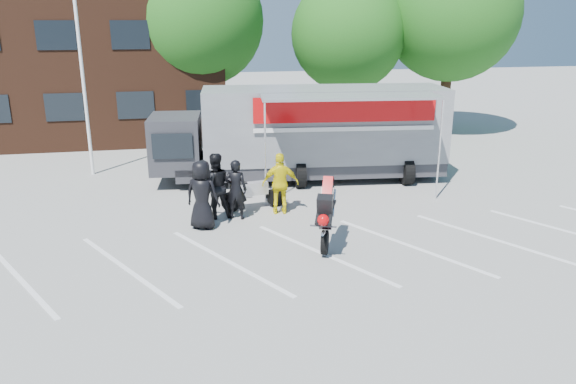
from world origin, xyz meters
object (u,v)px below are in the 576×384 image
object	(u,v)px
spectator_hivis	(280,184)
transporter_truck	(310,179)
flagpole	(86,37)
tree_mid	(348,34)
tree_left	(198,21)
tree_right	(452,14)
parked_motorcycle	(254,209)
spectator_leather_c	(215,186)
spectator_leather_a	(202,195)
spectator_leather_b	(236,190)
stunt_bike_rider	(327,245)

from	to	relation	value
spectator_hivis	transporter_truck	bearing A→B (deg)	-110.00
flagpole	tree_mid	world-z (taller)	flagpole
tree_mid	tree_left	bearing A→B (deg)	171.87
tree_mid	spectator_hivis	distance (m)	12.65
tree_left	tree_right	size ratio (longest dim) A/B	0.95
parked_motorcycle	spectator_leather_c	distance (m)	1.67
parked_motorcycle	spectator_leather_a	bearing A→B (deg)	120.74
tree_left	flagpole	bearing A→B (deg)	-125.28
tree_mid	tree_right	bearing A→B (deg)	-5.71
tree_mid	transporter_truck	bearing A→B (deg)	-115.90
spectator_leather_a	spectator_leather_b	xyz separation A→B (m)	(1.00, 0.60, -0.09)
flagpole	tree_right	world-z (taller)	tree_right
transporter_truck	stunt_bike_rider	distance (m)	6.28
tree_left	stunt_bike_rider	distance (m)	15.73
transporter_truck	spectator_hivis	bearing A→B (deg)	-111.19
flagpole	spectator_hivis	bearing A→B (deg)	-44.10
tree_left	spectator_leather_b	xyz separation A→B (m)	(0.35, -12.00, -4.67)
flagpole	transporter_truck	world-z (taller)	flagpole
tree_left	tree_mid	world-z (taller)	tree_left
parked_motorcycle	spectator_leather_a	distance (m)	2.35
transporter_truck	stunt_bike_rider	size ratio (longest dim) A/B	5.10
tree_left	stunt_bike_rider	xyz separation A→B (m)	(2.47, -14.50, -5.57)
spectator_hivis	tree_left	bearing A→B (deg)	-75.16
transporter_truck	stunt_bike_rider	bearing A→B (deg)	-93.68
tree_mid	parked_motorcycle	distance (m)	12.85
tree_left	transporter_truck	bearing A→B (deg)	-67.37
spectator_leather_c	tree_mid	bearing A→B (deg)	-134.23
transporter_truck	spectator_leather_a	bearing A→B (deg)	-128.38
flagpole	parked_motorcycle	distance (m)	8.95
tree_mid	transporter_truck	world-z (taller)	tree_mid
tree_mid	spectator_leather_b	bearing A→B (deg)	-121.16
tree_right	spectator_leather_a	bearing A→B (deg)	-138.76
tree_right	tree_left	bearing A→B (deg)	172.87
parked_motorcycle	spectator_leather_c	size ratio (longest dim) A/B	1.08
spectator_leather_b	spectator_hivis	xyz separation A→B (m)	(1.37, 0.22, 0.04)
parked_motorcycle	stunt_bike_rider	xyz separation A→B (m)	(1.49, -3.28, 0.00)
transporter_truck	tree_mid	bearing A→B (deg)	69.46
tree_right	spectator_leather_b	distance (m)	16.45
tree_left	spectator_leather_c	distance (m)	12.65
tree_left	tree_mid	distance (m)	7.10
flagpole	spectator_hivis	distance (m)	9.27
parked_motorcycle	spectator_leather_b	distance (m)	1.34
spectator_leather_b	spectator_leather_c	size ratio (longest dim) A/B	0.92
transporter_truck	spectator_leather_b	size ratio (longest dim) A/B	5.83
tree_left	spectator_hivis	world-z (taller)	tree_left
tree_mid	spectator_leather_a	distance (m)	14.45
tree_mid	spectator_hivis	size ratio (longest dim) A/B	4.09
tree_right	spectator_hivis	xyz separation A→B (m)	(-10.28, -10.28, -4.94)
flagpole	stunt_bike_rider	bearing A→B (deg)	-51.69
tree_left	parked_motorcycle	distance (m)	12.57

